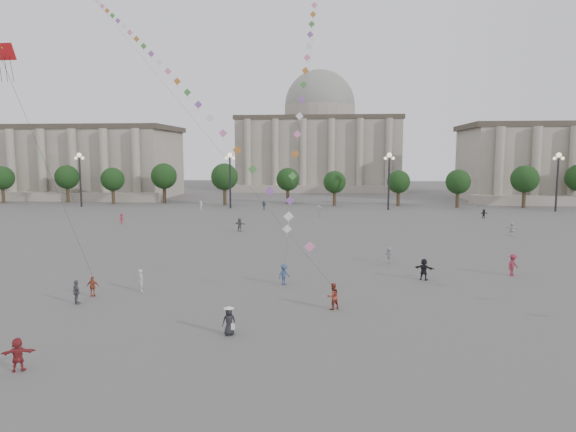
{
  "coord_description": "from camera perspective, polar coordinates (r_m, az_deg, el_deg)",
  "views": [
    {
      "loc": [
        5.33,
        -26.77,
        10.19
      ],
      "look_at": [
        1.65,
        12.0,
        5.56
      ],
      "focal_mm": 32.0,
      "sensor_mm": 36.0,
      "label": 1
    }
  ],
  "objects": [
    {
      "name": "tourist_0",
      "position": [
        40.02,
        -20.88,
        -7.33
      ],
      "size": [
        0.91,
        0.47,
        1.49
      ],
      "primitive_type": "imported",
      "rotation": [
        0.0,
        0.0,
        3.27
      ],
      "color": "#9C452A",
      "rests_on": "ground"
    },
    {
      "name": "kite_flyer_0",
      "position": [
        34.55,
        5.01,
        -8.87
      ],
      "size": [
        1.09,
        1.04,
        1.77
      ],
      "primitive_type": "imported",
      "rotation": [
        0.0,
        0.0,
        3.73
      ],
      "color": "maroon",
      "rests_on": "ground"
    },
    {
      "name": "person_crowd_13",
      "position": [
        40.4,
        -16.0,
        -6.88
      ],
      "size": [
        0.65,
        0.73,
        1.67
      ],
      "primitive_type": "imported",
      "rotation": [
        0.0,
        0.0,
        2.11
      ],
      "color": "silver",
      "rests_on": "ground"
    },
    {
      "name": "kite_train_west",
      "position": [
        62.35,
        -14.06,
        15.7
      ],
      "size": [
        37.59,
        46.07,
        69.93
      ],
      "color": "#3F3F3F",
      "rests_on": "ground"
    },
    {
      "name": "ground",
      "position": [
        29.13,
        -5.64,
        -13.73
      ],
      "size": [
        360.0,
        360.0,
        0.0
      ],
      "primitive_type": "plane",
      "color": "#53504E",
      "rests_on": "ground"
    },
    {
      "name": "dragon_kite",
      "position": [
        39.61,
        -29.32,
        14.45
      ],
      "size": [
        3.37,
        1.49,
        16.18
      ],
      "color": "red",
      "rests_on": "ground"
    },
    {
      "name": "hall_central",
      "position": [
        156.13,
        3.5,
        8.26
      ],
      "size": [
        48.3,
        34.3,
        35.5
      ],
      "color": "gray",
      "rests_on": "ground"
    },
    {
      "name": "lamp_post_far_east",
      "position": [
        104.62,
        27.79,
        4.45
      ],
      "size": [
        2.0,
        0.9,
        10.65
      ],
      "color": "#262628",
      "rests_on": "ground"
    },
    {
      "name": "tree_row",
      "position": [
        105.01,
        2.51,
        4.16
      ],
      "size": [
        137.12,
        5.12,
        8.0
      ],
      "color": "#34281A",
      "rests_on": "ground"
    },
    {
      "name": "lamp_post_mid_west",
      "position": [
        98.92,
        -6.47,
        5.1
      ],
      "size": [
        2.0,
        0.9,
        10.65
      ],
      "color": "#262628",
      "rests_on": "ground"
    },
    {
      "name": "person_crowd_12",
      "position": [
        69.14,
        -5.39,
        -0.94
      ],
      "size": [
        1.78,
        1.31,
        1.87
      ],
      "primitive_type": "imported",
      "rotation": [
        0.0,
        0.0,
        2.65
      ],
      "color": "slate",
      "rests_on": "ground"
    },
    {
      "name": "hat_person",
      "position": [
        29.9,
        -6.56,
        -11.47
      ],
      "size": [
        0.92,
        0.78,
        1.69
      ],
      "color": "black",
      "rests_on": "ground"
    },
    {
      "name": "person_crowd_8",
      "position": [
        47.66,
        23.71,
        -5.0
      ],
      "size": [
        1.37,
        1.31,
        1.87
      ],
      "primitive_type": "imported",
      "rotation": [
        0.0,
        0.0,
        0.7
      ],
      "color": "maroon",
      "rests_on": "ground"
    },
    {
      "name": "person_crowd_6",
      "position": [
        49.58,
        11.13,
        -4.3
      ],
      "size": [
        1.11,
        0.81,
        1.54
      ],
      "primitive_type": "imported",
      "rotation": [
        0.0,
        0.0,
        6.03
      ],
      "color": "slate",
      "rests_on": "ground"
    },
    {
      "name": "person_crowd_10",
      "position": [
        97.05,
        -9.62,
        1.17
      ],
      "size": [
        0.5,
        0.68,
        1.72
      ],
      "primitive_type": "imported",
      "rotation": [
        0.0,
        0.0,
        1.72
      ],
      "color": "white",
      "rests_on": "ground"
    },
    {
      "name": "person_crowd_2",
      "position": [
        80.14,
        -17.99,
        -0.28
      ],
      "size": [
        0.86,
        1.16,
        1.6
      ],
      "primitive_type": "imported",
      "rotation": [
        0.0,
        0.0,
        1.28
      ],
      "color": "#A02B42",
      "rests_on": "ground"
    },
    {
      "name": "lamp_post_far_west",
      "position": [
        109.11,
        -22.13,
        4.8
      ],
      "size": [
        2.0,
        0.9,
        10.65
      ],
      "color": "#262628",
      "rests_on": "ground"
    },
    {
      "name": "kite_train_mid",
      "position": [
        66.99,
        2.85,
        21.27
      ],
      "size": [
        2.67,
        47.66,
        67.33
      ],
      "color": "#3F3F3F",
      "rests_on": "ground"
    },
    {
      "name": "person_crowd_3",
      "position": [
        43.64,
        14.87,
        -5.75
      ],
      "size": [
        1.73,
        1.17,
        1.79
      ],
      "primitive_type": "imported",
      "rotation": [
        0.0,
        0.0,
        2.71
      ],
      "color": "black",
      "rests_on": "ground"
    },
    {
      "name": "lamp_post_mid_east",
      "position": [
        97.29,
        11.17,
        4.98
      ],
      "size": [
        2.0,
        0.9,
        10.65
      ],
      "color": "#262628",
      "rests_on": "ground"
    },
    {
      "name": "person_crowd_7",
      "position": [
        71.04,
        23.62,
        -1.31
      ],
      "size": [
        1.71,
        1.23,
        1.78
      ],
      "primitive_type": "imported",
      "rotation": [
        0.0,
        0.0,
        2.66
      ],
      "color": "silver",
      "rests_on": "ground"
    },
    {
      "name": "person_crowd_0",
      "position": [
        96.18,
        -2.71,
        1.21
      ],
      "size": [
        1.02,
        0.45,
        1.72
      ],
      "primitive_type": "imported",
      "rotation": [
        0.0,
        0.0,
        0.03
      ],
      "color": "#2F4A6B",
      "rests_on": "ground"
    },
    {
      "name": "tourist_2",
      "position": [
        28.2,
        -27.82,
        -13.45
      ],
      "size": [
        1.58,
        1.02,
        1.63
      ],
      "primitive_type": "imported",
      "rotation": [
        0.0,
        0.0,
        3.53
      ],
      "color": "maroon",
      "rests_on": "ground"
    },
    {
      "name": "tourist_3",
      "position": [
        38.43,
        -22.44,
        -7.81
      ],
      "size": [
        1.01,
        0.97,
        1.69
      ],
      "primitive_type": "imported",
      "rotation": [
        0.0,
        0.0,
        2.4
      ],
      "color": "#5A5A5E",
      "rests_on": "ground"
    },
    {
      "name": "kite_flyer_1",
      "position": [
        40.69,
        -0.44,
        -6.52
      ],
      "size": [
        1.18,
        1.19,
        1.65
      ],
      "primitive_type": "imported",
      "rotation": [
        0.0,
        0.0,
        0.79
      ],
      "color": "navy",
      "rests_on": "ground"
    },
    {
      "name": "hall_west",
      "position": [
        144.97,
        -28.36,
        5.28
      ],
      "size": [
        84.0,
        26.22,
        17.2
      ],
      "color": "gray",
      "rests_on": "ground"
    },
    {
      "name": "person_crowd_9",
      "position": [
        88.99,
        20.93,
        0.24
      ],
      "size": [
        1.42,
        0.98,
        1.48
      ],
      "primitive_type": "imported",
      "rotation": [
        0.0,
        0.0,
        0.45
      ],
      "color": "black",
      "rests_on": "ground"
    },
    {
      "name": "person_crowd_4",
      "position": [
        86.0,
        3.46,
        0.59
      ],
      "size": [
        1.31,
        1.78,
        1.86
      ],
      "primitive_type": "imported",
      "rotation": [
        0.0,
        0.0,
        4.22
      ],
      "color": "silver",
      "rests_on": "ground"
    }
  ]
}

